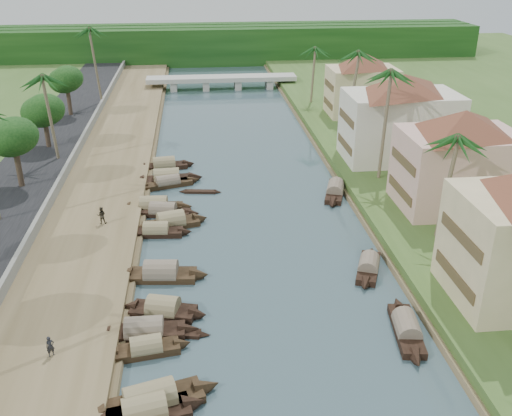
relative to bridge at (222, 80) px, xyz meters
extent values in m
plane|color=#384E55|center=(0.00, -72.00, -1.72)|extent=(220.00, 220.00, 0.00)
cube|color=brown|center=(-16.00, -52.00, -1.32)|extent=(10.00, 180.00, 0.80)
cube|color=#385421|center=(19.00, -52.00, -1.12)|extent=(16.00, 180.00, 1.20)
cube|color=black|center=(-24.50, -52.00, -1.02)|extent=(8.00, 180.00, 1.40)
cube|color=slate|center=(-20.20, -52.00, -0.37)|extent=(0.40, 180.00, 1.10)
cube|color=black|center=(0.00, 23.00, 2.28)|extent=(120.00, 4.00, 8.00)
cube|color=black|center=(0.00, 28.00, 2.28)|extent=(120.00, 4.00, 8.00)
cube|color=black|center=(0.00, 33.00, 2.28)|extent=(120.00, 4.00, 8.00)
cube|color=#A6A69C|center=(0.00, 0.00, 0.28)|extent=(28.00, 4.00, 0.80)
cube|color=#A6A69C|center=(-9.00, 0.00, -0.82)|extent=(1.20, 3.50, 1.80)
cube|color=#A6A69C|center=(-3.00, 0.00, -0.82)|extent=(1.20, 3.50, 1.80)
cube|color=#A6A69C|center=(3.00, 0.00, -0.82)|extent=(1.20, 3.50, 1.80)
cube|color=#A6A69C|center=(9.00, 0.00, -0.82)|extent=(1.20, 3.50, 1.80)
cube|color=brown|center=(12.95, -74.00, 1.48)|extent=(0.10, 6.40, 0.90)
cube|color=brown|center=(12.95, -74.00, 4.68)|extent=(0.10, 6.40, 0.90)
cube|color=#D5A097|center=(20.00, -58.00, 3.23)|extent=(11.00, 8.00, 7.50)
pyramid|color=brown|center=(20.00, -58.00, 8.08)|extent=(14.11, 14.11, 2.20)
cube|color=brown|center=(14.45, -58.00, 1.35)|extent=(0.10, 6.40, 0.90)
cube|color=brown|center=(14.45, -58.00, 4.35)|extent=(0.10, 6.40, 0.90)
cube|color=beige|center=(19.00, -44.00, 3.48)|extent=(13.00, 8.00, 8.00)
pyramid|color=brown|center=(19.00, -44.00, 8.58)|extent=(15.59, 15.59, 2.20)
cube|color=brown|center=(12.45, -44.00, 1.48)|extent=(0.10, 6.40, 0.90)
cube|color=brown|center=(12.45, -44.00, 4.68)|extent=(0.10, 6.40, 0.90)
cube|color=beige|center=(20.00, -24.00, 2.98)|extent=(10.00, 7.00, 7.00)
pyramid|color=brown|center=(20.00, -24.00, 7.58)|extent=(12.62, 12.62, 2.20)
cube|color=brown|center=(14.95, -24.00, 1.23)|extent=(0.10, 5.60, 0.90)
cube|color=brown|center=(14.95, -24.00, 4.03)|extent=(0.10, 5.60, 0.90)
cube|color=black|center=(-8.77, -82.18, -1.52)|extent=(5.53, 2.92, 0.70)
cone|color=black|center=(-5.91, -81.58, -1.44)|extent=(1.85, 1.97, 1.85)
cylinder|color=#7E6F50|center=(-8.77, -82.18, -1.14)|extent=(4.33, 2.74, 1.95)
cube|color=black|center=(-8.51, -81.23, -1.52)|extent=(6.59, 3.61, 0.70)
cone|color=black|center=(-5.15, -80.28, -1.44)|extent=(2.22, 2.19, 1.97)
cylinder|color=#7E6F50|center=(-8.51, -81.23, -1.14)|extent=(5.18, 3.28, 2.04)
cube|color=black|center=(-9.33, -74.39, -1.52)|extent=(5.62, 1.84, 0.70)
cone|color=black|center=(-6.22, -74.42, -1.44)|extent=(1.63, 1.62, 1.79)
cone|color=black|center=(-12.44, -74.36, -1.44)|extent=(1.63, 1.62, 1.79)
cylinder|color=gray|center=(-9.33, -74.39, -1.14)|extent=(4.29, 1.90, 1.86)
cube|color=black|center=(-9.07, -76.31, -1.52)|extent=(4.57, 2.13, 0.70)
cone|color=black|center=(-6.65, -75.95, -1.44)|extent=(1.46, 1.52, 1.48)
cone|color=black|center=(-11.48, -76.67, -1.44)|extent=(1.46, 1.52, 1.48)
cylinder|color=#7E6F50|center=(-9.07, -76.31, -1.14)|extent=(3.55, 2.03, 1.55)
cube|color=black|center=(-8.13, -71.96, -1.52)|extent=(5.14, 3.10, 0.70)
cone|color=black|center=(-5.55, -72.69, -1.44)|extent=(1.83, 2.00, 1.82)
cone|color=black|center=(-10.70, -71.23, -1.44)|extent=(1.83, 2.00, 1.82)
cylinder|color=#7E6F50|center=(-8.13, -71.96, -1.14)|extent=(4.07, 2.86, 1.93)
cube|color=black|center=(-8.50, -66.86, -1.52)|extent=(5.86, 2.62, 0.70)
cone|color=black|center=(-5.36, -67.19, -1.44)|extent=(1.84, 1.99, 2.01)
cone|color=black|center=(-11.63, -66.53, -1.44)|extent=(1.84, 1.99, 2.01)
cylinder|color=gray|center=(-8.50, -66.86, -1.14)|extent=(4.53, 2.56, 2.11)
cube|color=black|center=(-9.29, -59.07, -1.52)|extent=(5.04, 1.97, 0.70)
cone|color=black|center=(-6.57, -59.31, -1.44)|extent=(1.53, 1.51, 1.55)
cone|color=black|center=(-12.02, -58.83, -1.44)|extent=(1.53, 1.51, 1.55)
cylinder|color=#7E6F50|center=(-9.29, -59.07, -1.14)|extent=(3.89, 1.93, 1.61)
cube|color=black|center=(-7.94, -57.41, -1.52)|extent=(5.66, 3.28, 0.70)
cone|color=black|center=(-5.08, -56.65, -1.44)|extent=(1.97, 2.13, 1.96)
cone|color=black|center=(-10.81, -58.16, -1.44)|extent=(1.97, 2.13, 1.96)
cylinder|color=#7E6F50|center=(-7.94, -57.41, -1.14)|extent=(4.46, 3.04, 2.07)
cube|color=black|center=(-8.83, -54.74, -1.52)|extent=(5.68, 2.66, 0.70)
cone|color=black|center=(-5.85, -55.33, -1.44)|extent=(1.81, 1.74, 1.64)
cone|color=black|center=(-11.82, -54.15, -1.44)|extent=(1.81, 1.74, 1.64)
cylinder|color=gray|center=(-8.83, -54.74, -1.14)|extent=(4.43, 2.47, 1.69)
cube|color=black|center=(-9.81, -53.44, -1.52)|extent=(5.90, 2.25, 0.70)
cone|color=black|center=(-6.60, -53.64, -1.44)|extent=(1.77, 1.81, 1.89)
cone|color=black|center=(-13.02, -53.25, -1.44)|extent=(1.77, 1.81, 1.89)
cylinder|color=#7E6F50|center=(-9.81, -53.44, -1.14)|extent=(4.54, 2.24, 1.97)
cube|color=black|center=(-8.78, -45.87, -1.52)|extent=(6.25, 2.53, 0.70)
cone|color=black|center=(-5.39, -45.63, -1.44)|extent=(1.91, 2.01, 2.08)
cone|color=black|center=(-12.16, -46.12, -1.44)|extent=(1.91, 2.01, 2.08)
cylinder|color=#7E6F50|center=(-8.78, -45.87, -1.14)|extent=(4.81, 2.51, 2.18)
cube|color=black|center=(-8.59, -47.20, -1.52)|extent=(5.69, 3.04, 0.70)
cone|color=black|center=(-5.68, -46.32, -1.44)|extent=(1.88, 1.76, 1.55)
cone|color=black|center=(-11.51, -48.07, -1.44)|extent=(1.88, 1.76, 1.55)
cylinder|color=gray|center=(-8.59, -47.20, -1.14)|extent=(4.47, 2.73, 1.59)
cube|color=black|center=(-9.22, -41.38, -1.52)|extent=(5.68, 2.48, 0.70)
cone|color=black|center=(-6.20, -40.99, -1.44)|extent=(1.78, 1.80, 1.78)
cone|color=black|center=(-12.25, -41.78, -1.44)|extent=(1.78, 1.80, 1.78)
cylinder|color=#7E6F50|center=(-9.22, -41.38, -1.14)|extent=(4.40, 2.38, 1.86)
cube|color=black|center=(8.96, -76.10, -1.52)|extent=(2.40, 5.92, 0.70)
cone|color=black|center=(9.39, -72.94, -1.44)|extent=(1.68, 1.81, 1.65)
cone|color=black|center=(8.53, -79.27, -1.44)|extent=(1.68, 1.81, 1.65)
cylinder|color=gray|center=(8.96, -76.10, -1.14)|extent=(2.28, 4.58, 1.70)
cube|color=black|center=(8.73, -67.54, -1.52)|extent=(3.38, 5.32, 0.70)
cone|color=black|center=(9.77, -64.92, -1.44)|extent=(1.89, 1.89, 1.62)
cone|color=black|center=(7.68, -70.17, -1.44)|extent=(1.89, 1.89, 1.62)
cylinder|color=gray|center=(8.73, -67.54, -1.14)|extent=(3.00, 4.23, 1.68)
cube|color=black|center=(9.72, -51.31, -1.52)|extent=(3.59, 6.43, 0.70)
cone|color=black|center=(10.78, -48.04, -1.44)|extent=(2.06, 2.16, 1.79)
cone|color=black|center=(8.67, -54.58, -1.44)|extent=(2.06, 2.16, 1.79)
cylinder|color=gray|center=(9.72, -51.31, -1.14)|extent=(3.20, 5.06, 1.84)
cube|color=black|center=(-7.46, -74.43, -1.62)|extent=(4.16, 1.62, 0.35)
cone|color=black|center=(-5.22, -74.84, -1.62)|extent=(1.16, 1.07, 0.90)
cone|color=black|center=(-9.71, -74.01, -1.62)|extent=(1.16, 1.07, 0.90)
cube|color=black|center=(-5.01, -49.39, -1.62)|extent=(3.55, 1.18, 0.35)
cone|color=black|center=(-3.07, -49.67, -1.62)|extent=(0.96, 0.81, 0.70)
cone|color=black|center=(-6.95, -49.12, -1.62)|extent=(0.96, 0.81, 0.70)
cylinder|color=brown|center=(16.00, -64.18, 4.14)|extent=(1.12, 0.36, 9.32)
sphere|color=#194C19|center=(16.00, -64.18, 8.61)|extent=(3.20, 3.20, 3.20)
cylinder|color=brown|center=(15.00, -49.98, 5.47)|extent=(0.66, 0.36, 11.99)
sphere|color=#194C19|center=(15.00, -49.98, 11.22)|extent=(3.20, 3.20, 3.20)
cylinder|color=brown|center=(16.00, -32.36, 4.95)|extent=(1.43, 0.36, 10.93)
sphere|color=#194C19|center=(16.00, -32.36, 10.21)|extent=(3.20, 3.20, 3.20)
cylinder|color=brown|center=(-22.00, -40.18, 4.69)|extent=(0.80, 0.36, 10.04)
sphere|color=#194C19|center=(-22.00, -40.18, 9.51)|extent=(3.20, 3.20, 3.20)
cylinder|color=brown|center=(14.00, -16.12, 3.91)|extent=(0.73, 0.36, 8.86)
sphere|color=#194C19|center=(14.00, -16.12, 8.16)|extent=(3.20, 3.20, 3.20)
cylinder|color=brown|center=(-20.50, -13.24, 5.57)|extent=(1.09, 0.36, 11.79)
sphere|color=#194C19|center=(-20.50, -13.24, 11.24)|extent=(3.20, 3.20, 3.20)
cylinder|color=#4C382B|center=(-24.00, -48.68, 1.51)|extent=(0.60, 0.60, 3.75)
ellipsoid|color=black|center=(-24.00, -48.68, 5.09)|extent=(4.69, 4.69, 3.86)
cylinder|color=#4C382B|center=(-24.00, -35.57, 1.25)|extent=(0.60, 0.60, 3.22)
ellipsoid|color=black|center=(-24.00, -35.57, 4.33)|extent=(4.73, 4.73, 3.89)
cylinder|color=#4C382B|center=(-24.00, -20.46, 1.47)|extent=(0.60, 0.60, 3.66)
ellipsoid|color=black|center=(-24.00, -20.46, 4.97)|extent=(4.48, 4.48, 3.68)
cylinder|color=#4C382B|center=(24.00, -40.66, 1.19)|extent=(0.60, 0.60, 3.51)
ellipsoid|color=black|center=(24.00, -40.66, 4.54)|extent=(4.14, 4.14, 3.41)
imported|color=black|center=(-15.04, -76.86, -0.20)|extent=(0.63, 0.56, 1.45)
imported|color=#312D22|center=(-14.41, -57.63, -0.08)|extent=(0.85, 0.68, 1.69)
camera|label=1|loc=(-5.06, -107.48, 23.23)|focal=40.00mm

